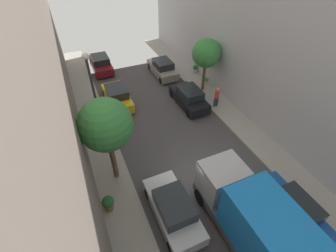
% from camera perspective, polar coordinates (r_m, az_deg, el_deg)
% --- Properties ---
extents(ground, '(32.00, 32.00, 0.00)m').
position_cam_1_polar(ground, '(14.63, 8.70, -12.51)').
color(ground, '#423F42').
extents(sidewalk_left, '(2.00, 44.00, 0.15)m').
position_cam_1_polar(sidewalk_left, '(13.52, -10.90, -19.10)').
color(sidewalk_left, gray).
rests_on(sidewalk_left, ground).
extents(sidewalk_right, '(2.00, 44.00, 0.15)m').
position_cam_1_polar(sidewalk_right, '(17.09, 23.36, -6.06)').
color(sidewalk_right, gray).
rests_on(sidewalk_right, ground).
extents(parked_car_left_2, '(1.78, 4.20, 1.57)m').
position_cam_1_polar(parked_car_left_2, '(12.56, 1.26, -19.40)').
color(parked_car_left_2, silver).
rests_on(parked_car_left_2, ground).
extents(parked_car_left_3, '(1.78, 4.20, 1.57)m').
position_cam_1_polar(parked_car_left_3, '(20.22, -12.19, 7.03)').
color(parked_car_left_3, gold).
rests_on(parked_car_left_3, ground).
extents(parked_car_left_4, '(1.78, 4.20, 1.57)m').
position_cam_1_polar(parked_car_left_4, '(25.94, -15.88, 14.24)').
color(parked_car_left_4, maroon).
rests_on(parked_car_left_4, ground).
extents(parked_car_right_1, '(1.78, 4.20, 1.57)m').
position_cam_1_polar(parked_car_right_1, '(13.98, 27.60, -17.48)').
color(parked_car_right_1, '#194799').
rests_on(parked_car_right_1, ground).
extents(parked_car_right_2, '(1.78, 4.20, 1.57)m').
position_cam_1_polar(parked_car_right_2, '(19.70, 5.10, 6.88)').
color(parked_car_right_2, black).
rests_on(parked_car_right_2, ground).
extents(parked_car_right_3, '(1.78, 4.20, 1.57)m').
position_cam_1_polar(parked_car_right_3, '(24.12, -1.33, 13.75)').
color(parked_car_right_3, gray).
rests_on(parked_car_right_3, ground).
extents(delivery_truck, '(2.26, 6.60, 3.38)m').
position_cam_1_polar(delivery_truck, '(11.63, 20.45, -21.24)').
color(delivery_truck, '#4C4C51').
rests_on(delivery_truck, ground).
extents(pedestrian, '(0.40, 0.36, 1.72)m').
position_cam_1_polar(pedestrian, '(19.50, 11.68, 7.01)').
color(pedestrian, '#2D334C').
rests_on(pedestrian, sidewalk_right).
extents(street_tree_1, '(2.37, 2.37, 4.62)m').
position_cam_1_polar(street_tree_1, '(20.42, 9.21, 16.89)').
color(street_tree_1, brown).
rests_on(street_tree_1, sidewalk_right).
extents(street_tree_2, '(2.74, 2.74, 5.35)m').
position_cam_1_polar(street_tree_2, '(11.96, -14.83, 0.17)').
color(street_tree_2, brown).
rests_on(street_tree_2, sidewalk_left).
extents(potted_plant_0, '(0.64, 0.64, 0.96)m').
position_cam_1_polar(potted_plant_0, '(13.13, -14.23, -17.57)').
color(potted_plant_0, brown).
rests_on(potted_plant_0, sidewalk_left).
extents(potted_plant_1, '(0.47, 0.47, 0.85)m').
position_cam_1_polar(potted_plant_1, '(24.43, 6.57, 13.62)').
color(potted_plant_1, '#B2A899').
rests_on(potted_plant_1, sidewalk_right).
extents(potted_plant_2, '(0.41, 0.41, 0.72)m').
position_cam_1_polar(potted_plant_2, '(22.59, 9.20, 10.75)').
color(potted_plant_2, '#B2A899').
rests_on(potted_plant_2, sidewalk_right).
extents(lamp_post, '(0.44, 0.44, 5.76)m').
position_cam_1_polar(lamp_post, '(16.01, -17.91, 9.88)').
color(lamp_post, '#333338').
rests_on(lamp_post, sidewalk_left).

